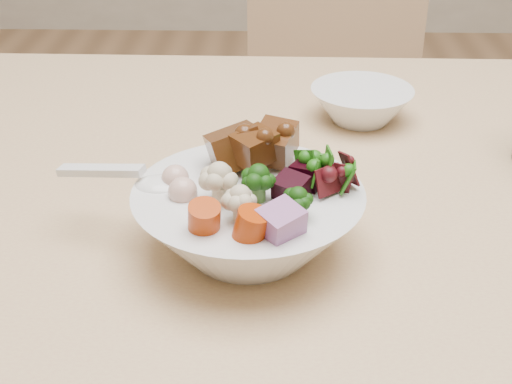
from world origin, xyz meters
TOP-DOWN VIEW (x-y plane):
  - chair_far at (-0.08, 0.63)m, footprint 0.40×0.40m
  - food_bowl at (-0.23, -0.21)m, footprint 0.23×0.23m
  - soup_spoon at (-0.33, -0.19)m, footprint 0.14×0.07m
  - side_bowl at (-0.08, 0.11)m, footprint 0.14×0.14m

SIDE VIEW (x-z plane):
  - chair_far at x=-0.08m, z-range 0.05..0.89m
  - side_bowl at x=-0.08m, z-range 0.76..0.81m
  - food_bowl at x=-0.23m, z-range 0.74..0.86m
  - soup_spoon at x=-0.33m, z-range 0.81..0.84m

